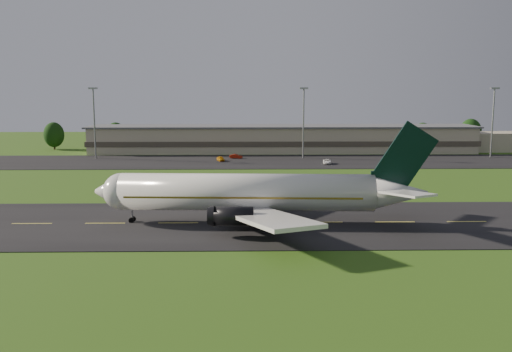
{
  "coord_description": "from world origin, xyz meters",
  "views": [
    {
      "loc": [
        -11.82,
        -84.23,
        20.41
      ],
      "look_at": [
        -10.06,
        8.0,
        6.0
      ],
      "focal_mm": 40.0,
      "sensor_mm": 36.0,
      "label": 1
    }
  ],
  "objects_px": {
    "terminal": "(302,139)",
    "light_mast_west": "(94,114)",
    "light_mast_east": "(493,114)",
    "service_vehicle_b": "(236,156)",
    "service_vehicle_d": "(401,157)",
    "light_mast_centre": "(304,114)",
    "airliner": "(252,193)",
    "service_vehicle_a": "(221,159)",
    "service_vehicle_c": "(327,162)"
  },
  "relations": [
    {
      "from": "light_mast_west",
      "to": "service_vehicle_a",
      "type": "relative_size",
      "value": 5.35
    },
    {
      "from": "airliner",
      "to": "light_mast_east",
      "type": "distance_m",
      "value": 107.14
    },
    {
      "from": "terminal",
      "to": "light_mast_east",
      "type": "distance_m",
      "value": 56.67
    },
    {
      "from": "service_vehicle_c",
      "to": "service_vehicle_d",
      "type": "distance_m",
      "value": 23.82
    },
    {
      "from": "service_vehicle_d",
      "to": "airliner",
      "type": "bearing_deg",
      "value": -175.44
    },
    {
      "from": "terminal",
      "to": "service_vehicle_b",
      "type": "xyz_separation_m",
      "value": [
        -20.86,
        -17.48,
        -3.28
      ]
    },
    {
      "from": "light_mast_west",
      "to": "service_vehicle_b",
      "type": "xyz_separation_m",
      "value": [
        40.54,
        -1.29,
        -12.03
      ]
    },
    {
      "from": "terminal",
      "to": "service_vehicle_c",
      "type": "relative_size",
      "value": 32.27
    },
    {
      "from": "light_mast_centre",
      "to": "service_vehicle_b",
      "type": "xyz_separation_m",
      "value": [
        -19.46,
        -1.29,
        -12.03
      ]
    },
    {
      "from": "service_vehicle_b",
      "to": "light_mast_centre",
      "type": "bearing_deg",
      "value": -71.69
    },
    {
      "from": "service_vehicle_d",
      "to": "light_mast_centre",
      "type": "bearing_deg",
      "value": 113.87
    },
    {
      "from": "light_mast_west",
      "to": "service_vehicle_c",
      "type": "height_order",
      "value": "light_mast_west"
    },
    {
      "from": "light_mast_west",
      "to": "service_vehicle_a",
      "type": "height_order",
      "value": "light_mast_west"
    },
    {
      "from": "service_vehicle_c",
      "to": "service_vehicle_d",
      "type": "xyz_separation_m",
      "value": [
        22.24,
        8.54,
        0.1
      ]
    },
    {
      "from": "service_vehicle_c",
      "to": "airliner",
      "type": "bearing_deg",
      "value": -101.32
    },
    {
      "from": "light_mast_west",
      "to": "terminal",
      "type": "bearing_deg",
      "value": 14.76
    },
    {
      "from": "light_mast_centre",
      "to": "service_vehicle_a",
      "type": "bearing_deg",
      "value": -163.4
    },
    {
      "from": "airliner",
      "to": "terminal",
      "type": "xyz_separation_m",
      "value": [
        17.16,
        96.23,
        -0.67
      ]
    },
    {
      "from": "service_vehicle_c",
      "to": "service_vehicle_d",
      "type": "height_order",
      "value": "service_vehicle_d"
    },
    {
      "from": "light_mast_east",
      "to": "service_vehicle_a",
      "type": "xyz_separation_m",
      "value": [
        -78.65,
        -7.05,
        -11.99
      ]
    },
    {
      "from": "light_mast_west",
      "to": "service_vehicle_d",
      "type": "relative_size",
      "value": 4.06
    },
    {
      "from": "light_mast_west",
      "to": "service_vehicle_c",
      "type": "distance_m",
      "value": 67.59
    },
    {
      "from": "terminal",
      "to": "service_vehicle_d",
      "type": "height_order",
      "value": "terminal"
    },
    {
      "from": "light_mast_west",
      "to": "light_mast_east",
      "type": "height_order",
      "value": "same"
    },
    {
      "from": "airliner",
      "to": "light_mast_east",
      "type": "relative_size",
      "value": 2.52
    },
    {
      "from": "light_mast_west",
      "to": "service_vehicle_b",
      "type": "bearing_deg",
      "value": -1.83
    },
    {
      "from": "light_mast_west",
      "to": "service_vehicle_a",
      "type": "bearing_deg",
      "value": -10.98
    },
    {
      "from": "terminal",
      "to": "service_vehicle_a",
      "type": "relative_size",
      "value": 38.12
    },
    {
      "from": "airliner",
      "to": "light_mast_west",
      "type": "relative_size",
      "value": 2.52
    },
    {
      "from": "light_mast_centre",
      "to": "service_vehicle_c",
      "type": "xyz_separation_m",
      "value": [
        5.1,
        -13.65,
        -12.01
      ]
    },
    {
      "from": "terminal",
      "to": "service_vehicle_c",
      "type": "bearing_deg",
      "value": -82.94
    },
    {
      "from": "service_vehicle_d",
      "to": "service_vehicle_b",
      "type": "bearing_deg",
      "value": 119.8
    },
    {
      "from": "light_mast_west",
      "to": "service_vehicle_a",
      "type": "distance_m",
      "value": 38.92
    },
    {
      "from": "light_mast_centre",
      "to": "service_vehicle_d",
      "type": "distance_m",
      "value": 30.26
    },
    {
      "from": "light_mast_west",
      "to": "service_vehicle_c",
      "type": "xyz_separation_m",
      "value": [
        65.1,
        -13.65,
        -12.01
      ]
    },
    {
      "from": "light_mast_centre",
      "to": "light_mast_east",
      "type": "distance_m",
      "value": 55.0
    },
    {
      "from": "service_vehicle_a",
      "to": "service_vehicle_d",
      "type": "height_order",
      "value": "service_vehicle_d"
    },
    {
      "from": "light_mast_centre",
      "to": "light_mast_east",
      "type": "bearing_deg",
      "value": 0.0
    },
    {
      "from": "terminal",
      "to": "service_vehicle_d",
      "type": "distance_m",
      "value": 33.71
    },
    {
      "from": "light_mast_centre",
      "to": "service_vehicle_a",
      "type": "distance_m",
      "value": 27.44
    },
    {
      "from": "terminal",
      "to": "service_vehicle_a",
      "type": "distance_m",
      "value": 34.32
    },
    {
      "from": "service_vehicle_b",
      "to": "service_vehicle_d",
      "type": "xyz_separation_m",
      "value": [
        46.79,
        -3.82,
        0.12
      ]
    },
    {
      "from": "light_mast_centre",
      "to": "service_vehicle_c",
      "type": "relative_size",
      "value": 4.53
    },
    {
      "from": "light_mast_east",
      "to": "service_vehicle_b",
      "type": "xyz_separation_m",
      "value": [
        -74.46,
        -1.29,
        -12.03
      ]
    },
    {
      "from": "terminal",
      "to": "light_mast_west",
      "type": "distance_m",
      "value": 64.1
    },
    {
      "from": "airliner",
      "to": "service_vehicle_b",
      "type": "xyz_separation_m",
      "value": [
        -3.7,
        78.75,
        -3.95
      ]
    },
    {
      "from": "terminal",
      "to": "airliner",
      "type": "bearing_deg",
      "value": -100.11
    },
    {
      "from": "service_vehicle_a",
      "to": "terminal",
      "type": "bearing_deg",
      "value": 24.44
    },
    {
      "from": "light_mast_west",
      "to": "light_mast_centre",
      "type": "relative_size",
      "value": 1.0
    },
    {
      "from": "light_mast_west",
      "to": "service_vehicle_d",
      "type": "xyz_separation_m",
      "value": [
        87.34,
        -5.11,
        -11.91
      ]
    }
  ]
}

